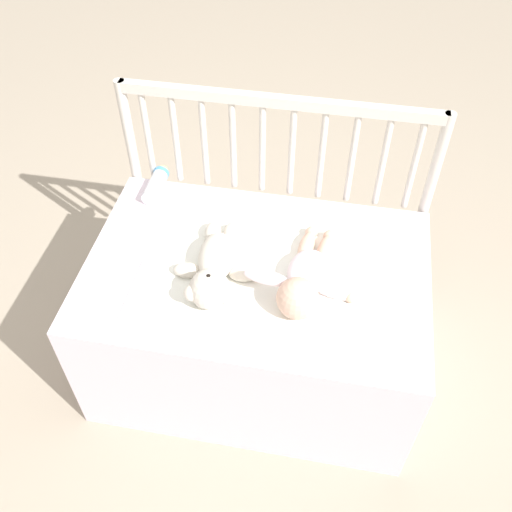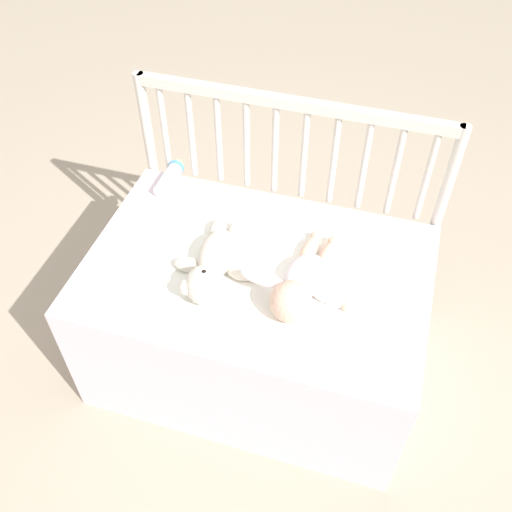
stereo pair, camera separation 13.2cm
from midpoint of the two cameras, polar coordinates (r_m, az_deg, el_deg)
The scene contains 7 objects.
ground_plane at distance 2.20m, azimuth 1.79°, elevation -10.36°, with size 12.00×12.00×0.00m, color tan.
crib_mattress at distance 1.98m, azimuth 1.96°, elevation -6.29°, with size 1.08×0.71×0.52m.
crib_rail at distance 1.98m, azimuth 5.21°, elevation 8.66°, with size 1.08×0.04×0.90m.
blanket at distance 1.76m, azimuth 2.93°, elevation -1.87°, with size 0.77×0.51×0.01m.
teddy_bear at distance 1.72m, azimuth -2.12°, elevation -0.96°, with size 0.26×0.38×0.12m.
baby at distance 1.69m, azimuth 6.84°, elevation -2.75°, with size 0.35×0.40×0.12m.
baby_bottle at distance 2.08m, azimuth -6.77°, elevation 7.84°, with size 0.06×0.18×0.06m.
Camera 2 is at (0.34, -1.14, 1.85)m, focal length 40.00 mm.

